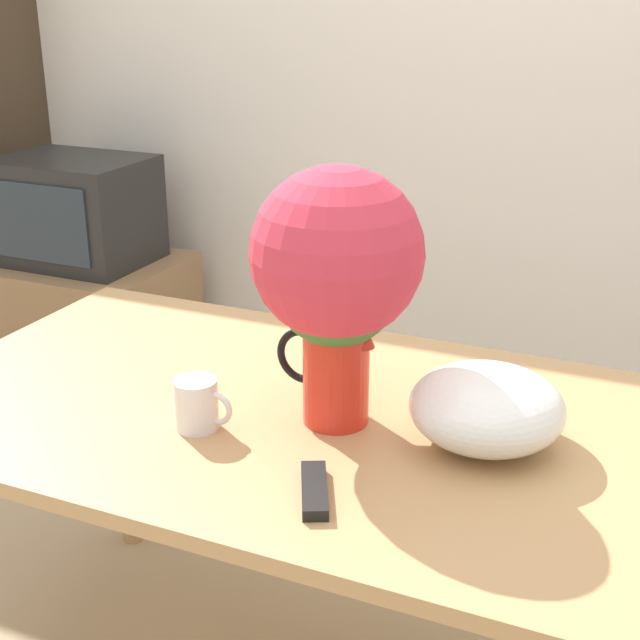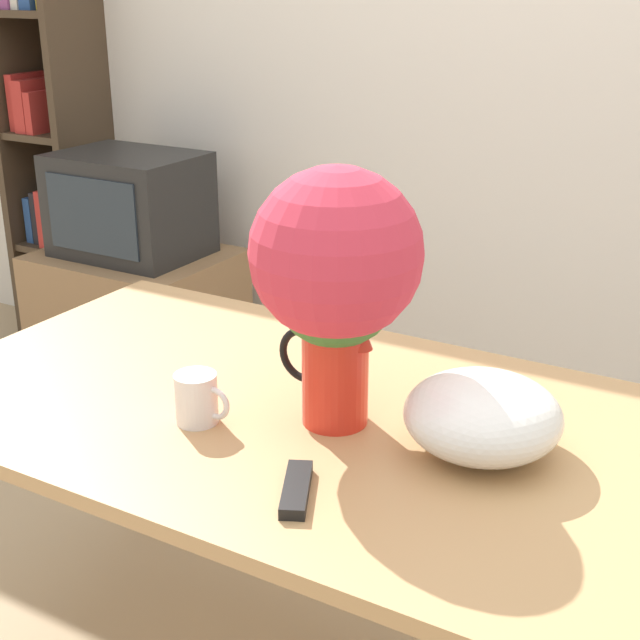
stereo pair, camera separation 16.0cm
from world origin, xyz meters
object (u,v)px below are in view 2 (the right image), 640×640
at_px(coffee_mug, 198,399).
at_px(tv_set, 129,205).
at_px(flower_vase, 336,271).
at_px(white_bowl, 483,416).

distance_m(coffee_mug, tv_set, 1.76).
height_order(flower_vase, coffee_mug, flower_vase).
bearing_deg(flower_vase, coffee_mug, -149.28).
bearing_deg(white_bowl, tv_set, 148.44).
relative_size(coffee_mug, tv_set, 0.22).
height_order(flower_vase, white_bowl, flower_vase).
relative_size(flower_vase, coffee_mug, 4.20).
distance_m(white_bowl, tv_set, 2.05).
height_order(coffee_mug, white_bowl, white_bowl).
xyz_separation_m(coffee_mug, tv_set, (-1.25, 1.23, -0.05)).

